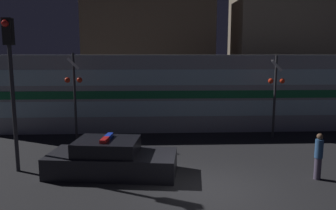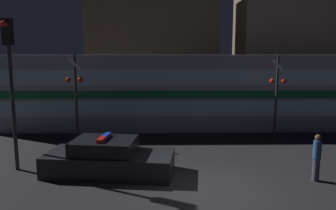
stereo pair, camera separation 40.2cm
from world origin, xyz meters
name	(u,v)px [view 2 (the right image)]	position (x,y,z in m)	size (l,w,h in m)	color
ground_plane	(207,190)	(0.00, 0.00, 0.00)	(120.00, 120.00, 0.00)	black
train	(204,91)	(1.03, 8.95, 2.06)	(23.30, 3.05, 4.12)	#999EA5
police_car	(109,159)	(-3.25, 1.57, 0.51)	(4.63, 2.41, 1.35)	black
pedestrian	(317,157)	(3.71, 0.72, 0.81)	(0.27, 0.27, 1.58)	#3F384C
crossing_signal_near	(277,91)	(4.26, 6.26, 2.40)	(0.82, 0.32, 4.09)	#2D2D33
crossing_signal_far	(75,90)	(-5.50, 6.10, 2.47)	(0.82, 0.32, 4.22)	#2D2D33
traffic_light_corner	(10,69)	(-6.64, 1.96, 3.65)	(0.30, 0.46, 5.36)	#2D2D33
building_left	(153,44)	(-2.07, 16.74, 4.96)	(9.77, 4.71, 9.91)	brown
building_center	(291,44)	(8.90, 16.73, 4.96)	(8.34, 4.64, 9.92)	#726656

